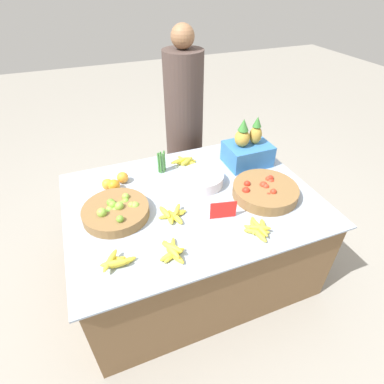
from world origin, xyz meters
TOP-DOWN VIEW (x-y plane):
  - ground_plane at (0.00, 0.00)m, footprint 12.00×12.00m
  - market_table at (0.00, 0.00)m, footprint 1.55×1.16m
  - lime_bowl at (-0.47, 0.01)m, footprint 0.39×0.39m
  - tomato_basket at (0.44, -0.14)m, footprint 0.41×0.41m
  - orange_pile at (-0.43, 0.29)m, footprint 0.18×0.15m
  - metal_bowl at (0.12, 0.12)m, footprint 0.29×0.29m
  - price_sign at (0.10, -0.23)m, footprint 0.15×0.04m
  - produce_crate at (0.53, 0.24)m, footprint 0.31×0.25m
  - veg_bundle at (-0.09, 0.37)m, footprint 0.06×0.05m
  - banana_bunch_back_center at (-0.17, -0.13)m, footprint 0.18×0.17m
  - banana_bunch_middle_left at (-0.54, -0.35)m, footprint 0.18×0.14m
  - banana_bunch_middle_right at (0.23, -0.41)m, footprint 0.16×0.21m
  - banana_bunch_front_left at (-0.26, -0.39)m, footprint 0.15×0.19m
  - banana_bunch_front_right at (0.10, 0.39)m, footprint 0.20×0.19m
  - vendor_person at (0.27, 0.88)m, footprint 0.32×0.32m

SIDE VIEW (x-z plane):
  - ground_plane at x=0.00m, z-range 0.00..0.00m
  - market_table at x=0.00m, z-range 0.00..0.66m
  - banana_bunch_middle_right at x=0.23m, z-range 0.65..0.70m
  - banana_bunch_back_center at x=-0.17m, z-range 0.65..0.71m
  - banana_bunch_front_right at x=0.10m, z-range 0.65..0.71m
  - banana_bunch_front_left at x=-0.26m, z-range 0.65..0.71m
  - banana_bunch_middle_left at x=-0.54m, z-range 0.66..0.71m
  - lime_bowl at x=-0.47m, z-range 0.64..0.74m
  - vendor_person at x=0.27m, z-range -0.06..1.45m
  - orange_pile at x=-0.43m, z-range 0.66..0.73m
  - metal_bowl at x=0.12m, z-range 0.66..0.73m
  - tomato_basket at x=0.44m, z-range 0.65..0.75m
  - price_sign at x=0.10m, z-range 0.66..0.77m
  - veg_bundle at x=-0.09m, z-range 0.66..0.81m
  - produce_crate at x=0.53m, z-range 0.59..0.95m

